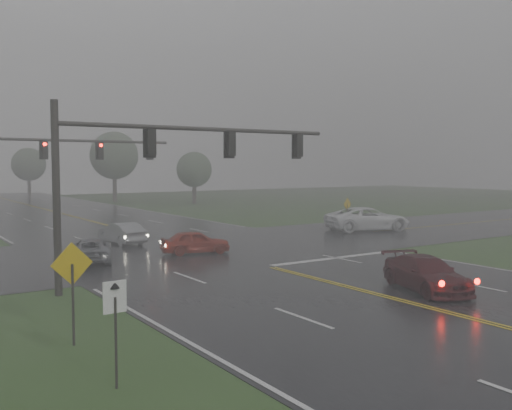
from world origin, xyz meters
TOP-DOWN VIEW (x-y plane):
  - main_road at (0.00, 20.00)m, footprint 18.00×160.00m
  - cross_street at (0.00, 22.00)m, footprint 120.00×14.00m
  - stop_bar at (4.50, 14.40)m, footprint 8.50×0.50m
  - sedan_maroon at (2.11, 6.47)m, footprint 3.27×4.98m
  - sedan_red at (-1.04, 19.98)m, footprint 4.12×2.45m
  - sedan_silver at (-3.03, 26.10)m, footprint 1.81×4.25m
  - car_grey at (-6.69, 20.73)m, footprint 3.27×4.70m
  - pickup_white at (15.11, 22.72)m, footprint 6.98×4.66m
  - signal_gantry_near at (-6.22, 13.78)m, footprint 13.03×0.33m
  - signal_gantry_far at (-6.30, 31.17)m, footprint 12.78×0.38m
  - sign_diamond_west at (-11.48, 7.38)m, footprint 1.19×0.17m
  - sign_arrow_white at (-11.58, 3.77)m, footprint 0.54×0.10m
  - sign_diamond_east at (14.93, 24.78)m, footprint 0.99×0.28m
  - tree_ne_a at (11.38, 66.99)m, footprint 6.50×6.50m
  - tree_e_near at (18.57, 57.46)m, footprint 4.58×4.58m
  - tree_n_far at (4.65, 87.30)m, footprint 5.28×5.28m

SIDE VIEW (x-z plane):
  - main_road at x=0.00m, z-range -0.01..0.01m
  - cross_street at x=0.00m, z-range -0.01..0.01m
  - stop_bar at x=4.50m, z-range 0.00..0.00m
  - sedan_maroon at x=2.11m, z-range -0.67..0.67m
  - sedan_red at x=-1.04m, z-range -0.66..0.66m
  - sedan_silver at x=-3.03m, z-range -0.68..0.68m
  - car_grey at x=-6.69m, z-range -0.60..0.60m
  - pickup_white at x=15.11m, z-range -0.89..0.89m
  - sign_diamond_east at x=14.93m, z-range 0.42..2.85m
  - sign_arrow_white at x=-11.58m, z-range 0.48..2.91m
  - sign_diamond_west at x=-11.48m, z-range 0.50..3.37m
  - tree_e_near at x=18.57m, z-range 1.05..7.77m
  - tree_n_far at x=4.65m, z-range 1.22..8.97m
  - signal_gantry_near at x=-6.22m, z-range 1.49..8.93m
  - signal_gantry_far at x=-6.30m, z-range 1.51..9.05m
  - tree_ne_a at x=11.38m, z-range 1.51..11.05m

